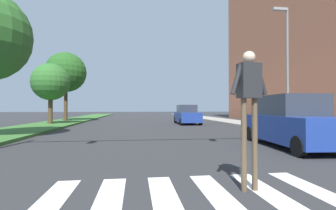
% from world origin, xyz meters
% --- Properties ---
extents(ground_plane, '(140.00, 140.00, 0.00)m').
position_xyz_m(ground_plane, '(0.00, 30.00, 0.00)').
color(ground_plane, '#2D2D30').
extents(crosswalk, '(4.95, 2.20, 0.01)m').
position_xyz_m(crosswalk, '(0.00, 6.97, 0.00)').
color(crosswalk, silver).
rests_on(crosswalk, ground_plane).
extents(median_strip, '(3.91, 64.00, 0.15)m').
position_xyz_m(median_strip, '(-8.04, 28.00, 0.07)').
color(median_strip, '#386B2D').
rests_on(median_strip, ground_plane).
extents(tree_far, '(3.11, 3.11, 5.09)m').
position_xyz_m(tree_far, '(-8.07, 24.64, 3.66)').
color(tree_far, '#4C3823').
rests_on(tree_far, median_strip).
extents(tree_distant, '(4.17, 4.17, 7.18)m').
position_xyz_m(tree_distant, '(-8.23, 29.79, 5.23)').
color(tree_distant, '#4C3823').
rests_on(tree_distant, median_strip).
extents(sidewalk_right, '(3.00, 64.00, 0.15)m').
position_xyz_m(sidewalk_right, '(8.83, 28.00, 0.07)').
color(sidewalk_right, '#9E9991').
rests_on(sidewalk_right, ground_plane).
extents(street_lamp_right, '(1.02, 0.24, 7.50)m').
position_xyz_m(street_lamp_right, '(8.24, 16.80, 4.59)').
color(street_lamp_right, slate).
rests_on(street_lamp_right, sidewalk_right).
extents(pedestrian_performer, '(0.75, 0.29, 2.49)m').
position_xyz_m(pedestrian_performer, '(1.08, 7.03, 1.66)').
color(pedestrian_performer, brown).
rests_on(pedestrian_performer, ground_plane).
extents(suv_crossing, '(2.29, 4.73, 1.97)m').
position_xyz_m(suv_crossing, '(4.95, 11.49, 0.93)').
color(suv_crossing, navy).
rests_on(suv_crossing, ground_plane).
extents(sedan_midblock, '(1.95, 4.37, 1.76)m').
position_xyz_m(sedan_midblock, '(3.77, 25.04, 0.81)').
color(sedan_midblock, navy).
rests_on(sedan_midblock, ground_plane).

